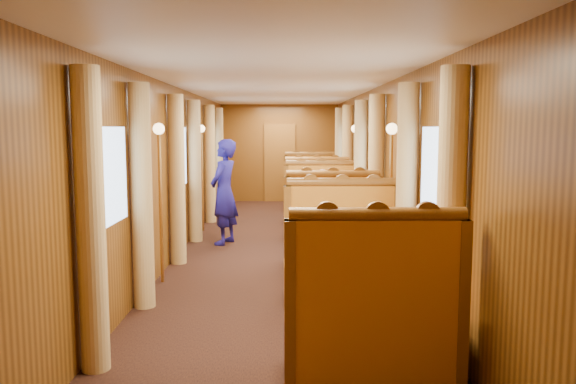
{
  "coord_description": "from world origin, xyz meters",
  "views": [
    {
      "loc": [
        0.09,
        -8.52,
        1.88
      ],
      "look_at": [
        0.16,
        -1.17,
        1.05
      ],
      "focal_mm": 35.0,
      "sensor_mm": 36.0,
      "label": 1
    }
  ],
  "objects_px": {
    "banquette_mid_aft": "(322,214)",
    "table_near": "(355,293)",
    "banquette_near_fwd": "(372,327)",
    "teapot_back": "(348,246)",
    "steward": "(224,192)",
    "banquette_near_aft": "(343,262)",
    "rose_vase_far": "(315,173)",
    "passenger": "(323,197)",
    "table_mid": "(326,227)",
    "table_far": "(314,199)",
    "banquette_far_fwd": "(316,203)",
    "banquette_far_aft": "(311,191)",
    "banquette_mid_fwd": "(332,236)",
    "tea_tray": "(348,255)",
    "teapot_right": "(355,249)",
    "teapot_left": "(340,250)",
    "rose_vase_mid": "(328,192)",
    "fruit_plate": "(389,255)"
  },
  "relations": [
    {
      "from": "banquette_mid_aft",
      "to": "banquette_far_aft",
      "type": "bearing_deg",
      "value": 90.0
    },
    {
      "from": "table_near",
      "to": "banquette_mid_fwd",
      "type": "height_order",
      "value": "banquette_mid_fwd"
    },
    {
      "from": "banquette_near_aft",
      "to": "teapot_left",
      "type": "xyz_separation_m",
      "value": [
        -0.15,
        -1.15,
        0.39
      ]
    },
    {
      "from": "banquette_far_aft",
      "to": "steward",
      "type": "relative_size",
      "value": 0.78
    },
    {
      "from": "banquette_far_aft",
      "to": "passenger",
      "type": "distance_m",
      "value": 3.74
    },
    {
      "from": "banquette_mid_fwd",
      "to": "teapot_left",
      "type": "height_order",
      "value": "banquette_mid_fwd"
    },
    {
      "from": "table_near",
      "to": "banquette_mid_aft",
      "type": "distance_m",
      "value": 4.51
    },
    {
      "from": "table_mid",
      "to": "passenger",
      "type": "height_order",
      "value": "passenger"
    },
    {
      "from": "teapot_back",
      "to": "rose_vase_mid",
      "type": "bearing_deg",
      "value": 98.3
    },
    {
      "from": "teapot_back",
      "to": "rose_vase_mid",
      "type": "relative_size",
      "value": 0.4
    },
    {
      "from": "table_near",
      "to": "steward",
      "type": "relative_size",
      "value": 0.61
    },
    {
      "from": "banquette_far_fwd",
      "to": "teapot_back",
      "type": "height_order",
      "value": "banquette_far_fwd"
    },
    {
      "from": "table_mid",
      "to": "banquette_far_fwd",
      "type": "relative_size",
      "value": 0.78
    },
    {
      "from": "banquette_mid_fwd",
      "to": "banquette_far_fwd",
      "type": "relative_size",
      "value": 1.0
    },
    {
      "from": "tea_tray",
      "to": "teapot_left",
      "type": "distance_m",
      "value": 0.1
    },
    {
      "from": "teapot_left",
      "to": "teapot_back",
      "type": "height_order",
      "value": "teapot_left"
    },
    {
      "from": "steward",
      "to": "teapot_right",
      "type": "bearing_deg",
      "value": 39.97
    },
    {
      "from": "banquette_near_fwd",
      "to": "banquette_near_aft",
      "type": "xyz_separation_m",
      "value": [
        0.0,
        2.03,
        0.0
      ]
    },
    {
      "from": "banquette_mid_aft",
      "to": "banquette_far_aft",
      "type": "height_order",
      "value": "same"
    },
    {
      "from": "rose_vase_mid",
      "to": "banquette_mid_fwd",
      "type": "bearing_deg",
      "value": -91.15
    },
    {
      "from": "tea_tray",
      "to": "banquette_mid_aft",
      "type": "bearing_deg",
      "value": 89.03
    },
    {
      "from": "banquette_mid_aft",
      "to": "table_near",
      "type": "bearing_deg",
      "value": -90.0
    },
    {
      "from": "table_far",
      "to": "banquette_far_fwd",
      "type": "relative_size",
      "value": 0.78
    },
    {
      "from": "banquette_near_fwd",
      "to": "rose_vase_far",
      "type": "height_order",
      "value": "banquette_near_fwd"
    },
    {
      "from": "rose_vase_mid",
      "to": "passenger",
      "type": "distance_m",
      "value": 0.85
    },
    {
      "from": "table_near",
      "to": "rose_vase_mid",
      "type": "relative_size",
      "value": 2.92
    },
    {
      "from": "table_near",
      "to": "passenger",
      "type": "height_order",
      "value": "passenger"
    },
    {
      "from": "banquette_near_fwd",
      "to": "teapot_back",
      "type": "height_order",
      "value": "banquette_near_fwd"
    },
    {
      "from": "table_far",
      "to": "steward",
      "type": "height_order",
      "value": "steward"
    },
    {
      "from": "banquette_near_aft",
      "to": "banquette_mid_fwd",
      "type": "relative_size",
      "value": 1.0
    },
    {
      "from": "table_near",
      "to": "banquette_mid_aft",
      "type": "relative_size",
      "value": 0.78
    },
    {
      "from": "banquette_near_aft",
      "to": "fruit_plate",
      "type": "distance_m",
      "value": 1.25
    },
    {
      "from": "banquette_near_fwd",
      "to": "rose_vase_mid",
      "type": "bearing_deg",
      "value": 89.75
    },
    {
      "from": "steward",
      "to": "banquette_near_aft",
      "type": "bearing_deg",
      "value": 46.95
    },
    {
      "from": "banquette_mid_aft",
      "to": "banquette_far_fwd",
      "type": "height_order",
      "value": "same"
    },
    {
      "from": "banquette_near_fwd",
      "to": "banquette_near_aft",
      "type": "distance_m",
      "value": 2.03
    },
    {
      "from": "table_far",
      "to": "teapot_back",
      "type": "height_order",
      "value": "teapot_back"
    },
    {
      "from": "banquette_mid_fwd",
      "to": "tea_tray",
      "type": "bearing_deg",
      "value": -91.73
    },
    {
      "from": "passenger",
      "to": "table_mid",
      "type": "bearing_deg",
      "value": -90.0
    },
    {
      "from": "banquette_mid_fwd",
      "to": "passenger",
      "type": "relative_size",
      "value": 1.76
    },
    {
      "from": "banquette_far_aft",
      "to": "rose_vase_far",
      "type": "height_order",
      "value": "banquette_far_aft"
    },
    {
      "from": "banquette_near_aft",
      "to": "rose_vase_far",
      "type": "height_order",
      "value": "banquette_near_aft"
    },
    {
      "from": "teapot_right",
      "to": "tea_tray",
      "type": "bearing_deg",
      "value": 153.44
    },
    {
      "from": "banquette_far_aft",
      "to": "banquette_mid_fwd",
      "type": "bearing_deg",
      "value": -90.0
    },
    {
      "from": "table_mid",
      "to": "rose_vase_far",
      "type": "distance_m",
      "value": 3.57
    },
    {
      "from": "table_near",
      "to": "rose_vase_far",
      "type": "relative_size",
      "value": 2.92
    },
    {
      "from": "rose_vase_far",
      "to": "teapot_left",
      "type": "bearing_deg",
      "value": -91.41
    },
    {
      "from": "tea_tray",
      "to": "teapot_right",
      "type": "relative_size",
      "value": 2.33
    },
    {
      "from": "banquette_near_aft",
      "to": "table_near",
      "type": "bearing_deg",
      "value": -90.0
    },
    {
      "from": "teapot_right",
      "to": "steward",
      "type": "relative_size",
      "value": 0.09
    }
  ]
}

